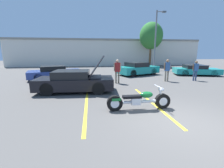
{
  "coord_description": "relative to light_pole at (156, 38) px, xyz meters",
  "views": [
    {
      "loc": [
        -2.92,
        -4.11,
        2.27
      ],
      "look_at": [
        -1.95,
        2.68,
        0.8
      ],
      "focal_mm": 24.0,
      "sensor_mm": 36.0,
      "label": 1
    }
  ],
  "objects": [
    {
      "name": "spectator_by_show_car",
      "position": [
        -6.14,
        -7.47,
        -2.89
      ],
      "size": [
        0.52,
        0.23,
        1.75
      ],
      "color": "gray",
      "rests_on": "ground"
    },
    {
      "name": "far_building",
      "position": [
        -5.13,
        8.69,
        -1.6
      ],
      "size": [
        32.0,
        4.2,
        4.4
      ],
      "color": "beige",
      "rests_on": "ground"
    },
    {
      "name": "spectator_near_motorcycle",
      "position": [
        0.23,
        -7.32,
        -3.0
      ],
      "size": [
        0.52,
        0.21,
        1.58
      ],
      "color": "#38476B",
      "rests_on": "ground"
    },
    {
      "name": "parking_stripe_middle",
      "position": [
        -5.33,
        -11.99,
        -3.93
      ],
      "size": [
        0.12,
        5.07,
        0.01
      ],
      "primitive_type": "cube",
      "color": "yellow",
      "rests_on": "ground"
    },
    {
      "name": "light_pole",
      "position": [
        0.0,
        0.0,
        0.0
      ],
      "size": [
        1.21,
        0.28,
        7.12
      ],
      "color": "slate",
      "rests_on": "ground"
    },
    {
      "name": "motorcycle",
      "position": [
        -6.19,
        -12.69,
        -3.55
      ],
      "size": [
        2.59,
        0.7,
        0.94
      ],
      "rotation": [
        0.0,
        0.0,
        -0.0
      ],
      "color": "black",
      "rests_on": "ground"
    },
    {
      "name": "parked_car_right_row",
      "position": [
        2.34,
        -4.59,
        -3.44
      ],
      "size": [
        4.48,
        2.92,
        1.02
      ],
      "rotation": [
        0.0,
        0.0,
        -0.28
      ],
      "color": "teal",
      "rests_on": "ground"
    },
    {
      "name": "parked_car_left_row",
      "position": [
        -11.14,
        -4.76,
        -3.4
      ],
      "size": [
        4.67,
        2.99,
        1.12
      ],
      "rotation": [
        0.0,
        0.0,
        0.27
      ],
      "color": "navy",
      "rests_on": "ground"
    },
    {
      "name": "parking_stripe_foreground",
      "position": [
        -8.3,
        -11.99,
        -3.93
      ],
      "size": [
        0.12,
        5.07,
        0.01
      ],
      "primitive_type": "cube",
      "color": "yellow",
      "rests_on": "ground"
    },
    {
      "name": "ground_plane",
      "position": [
        -5.13,
        -14.06,
        -3.94
      ],
      "size": [
        80.0,
        80.0,
        0.0
      ],
      "primitive_type": "plane",
      "color": "#514F4C"
    },
    {
      "name": "spectator_midground",
      "position": [
        -2.15,
        -7.24,
        -2.92
      ],
      "size": [
        0.52,
        0.22,
        1.71
      ],
      "color": "gray",
      "rests_on": "ground"
    },
    {
      "name": "show_car_hood_open",
      "position": [
        -8.96,
        -9.48,
        -3.32
      ],
      "size": [
        4.43,
        2.03,
        2.08
      ],
      "rotation": [
        0.0,
        0.0,
        -0.06
      ],
      "color": "black",
      "rests_on": "ground"
    },
    {
      "name": "parked_car_mid_row",
      "position": [
        -3.37,
        -3.63,
        -3.33
      ],
      "size": [
        4.49,
        3.27,
        1.26
      ],
      "rotation": [
        0.0,
        0.0,
        0.37
      ],
      "color": "teal",
      "rests_on": "ground"
    },
    {
      "name": "tree_background",
      "position": [
        1.42,
        5.1,
        0.79
      ],
      "size": [
        3.57,
        3.57,
        6.8
      ],
      "color": "brown",
      "rests_on": "ground"
    }
  ]
}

